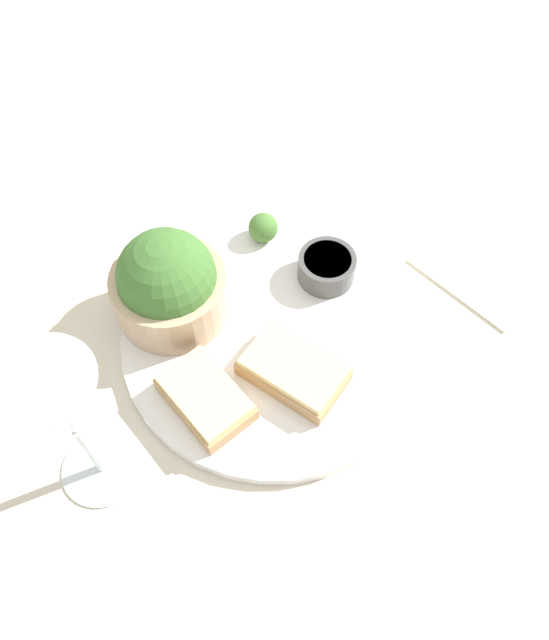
{
  "coord_description": "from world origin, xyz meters",
  "views": [
    {
      "loc": [
        -0.2,
        0.26,
        0.55
      ],
      "look_at": [
        0.0,
        0.0,
        0.03
      ],
      "focal_mm": 35.0,
      "sensor_mm": 36.0,
      "label": 1
    }
  ],
  "objects": [
    {
      "name": "cheese_toast_near",
      "position": [
        -0.05,
        0.03,
        0.03
      ],
      "size": [
        0.1,
        0.07,
        0.03
      ],
      "color": "tan",
      "rests_on": "dinner_plate"
    },
    {
      "name": "napkin",
      "position": [
        -0.13,
        -0.22,
        0.0
      ],
      "size": [
        0.14,
        0.14,
        0.01
      ],
      "color": "beige",
      "rests_on": "ground_plane"
    },
    {
      "name": "dinner_plate",
      "position": [
        0.0,
        0.0,
        0.01
      ],
      "size": [
        0.31,
        0.31,
        0.01
      ],
      "color": "white",
      "rests_on": "ground_plane"
    },
    {
      "name": "wine_glass",
      "position": [
        0.04,
        0.21,
        0.13
      ],
      "size": [
        0.08,
        0.08,
        0.18
      ],
      "color": "silver",
      "rests_on": "ground_plane"
    },
    {
      "name": "sauce_ramekin",
      "position": [
        -0.0,
        -0.09,
        0.03
      ],
      "size": [
        0.06,
        0.06,
        0.03
      ],
      "color": "#4C4C4C",
      "rests_on": "dinner_plate"
    },
    {
      "name": "garnish",
      "position": [
        0.09,
        -0.09,
        0.03
      ],
      "size": [
        0.03,
        0.03,
        0.03
      ],
      "color": "#477533",
      "rests_on": "dinner_plate"
    },
    {
      "name": "salad_bowl",
      "position": [
        0.1,
        0.04,
        0.06
      ],
      "size": [
        0.11,
        0.11,
        0.1
      ],
      "color": "tan",
      "rests_on": "dinner_plate"
    },
    {
      "name": "ground_plane",
      "position": [
        0.0,
        0.0,
        0.0
      ],
      "size": [
        4.0,
        4.0,
        0.0
      ],
      "primitive_type": "plane",
      "color": "beige"
    },
    {
      "name": "cheese_toast_far",
      "position": [
        0.0,
        0.1,
        0.03
      ],
      "size": [
        0.1,
        0.07,
        0.03
      ],
      "color": "tan",
      "rests_on": "dinner_plate"
    }
  ]
}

